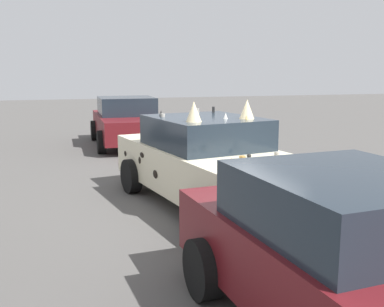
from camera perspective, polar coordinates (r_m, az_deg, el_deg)
The scene contains 4 objects.
ground_plane at distance 7.84m, azimuth 2.11°, elevation -6.37°, with size 60.00×60.00×0.00m, color #514F4C.
art_car_decorated at distance 7.68m, azimuth 2.06°, elevation -1.02°, with size 4.57×2.60×1.79m.
parked_sedan_row_back_far at distance 4.03m, azimuth 20.51°, elevation -12.94°, with size 4.19×2.23×1.43m.
parked_sedan_far_left at distance 14.04m, azimuth -8.10°, elevation 3.96°, with size 4.14×2.06×1.45m.
Camera 1 is at (-7.10, 2.44, 2.26)m, focal length 42.66 mm.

